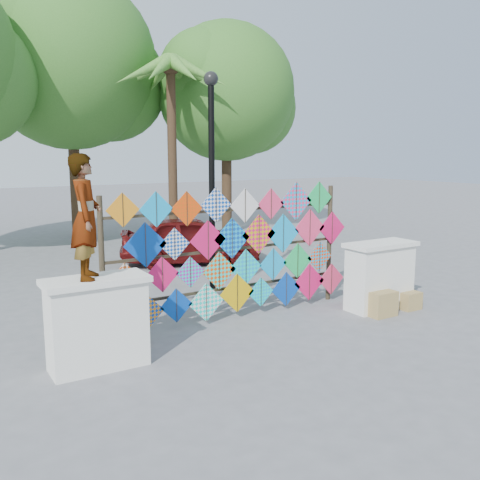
# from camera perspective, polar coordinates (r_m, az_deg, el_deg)

# --- Properties ---
(ground) EXTENTS (80.00, 80.00, 0.00)m
(ground) POSITION_cam_1_polar(r_m,az_deg,el_deg) (9.11, 1.54, -9.55)
(ground) COLOR gray
(ground) RESTS_ON ground
(parapet_left) EXTENTS (1.40, 0.65, 1.28)m
(parapet_left) POSITION_cam_1_polar(r_m,az_deg,el_deg) (7.65, -14.96, -8.49)
(parapet_left) COLOR silver
(parapet_left) RESTS_ON ground
(parapet_right) EXTENTS (1.40, 0.65, 1.28)m
(parapet_right) POSITION_cam_1_polar(r_m,az_deg,el_deg) (10.46, 14.68, -3.65)
(parapet_right) COLOR silver
(parapet_right) RESTS_ON ground
(kite_rack) EXTENTS (4.94, 0.24, 2.40)m
(kite_rack) POSITION_cam_1_polar(r_m,az_deg,el_deg) (9.46, -0.17, -1.25)
(kite_rack) COLOR #31291B
(kite_rack) RESTS_ON ground
(tree_mid) EXTENTS (6.30, 5.60, 8.61)m
(tree_mid) POSITION_cam_1_polar(r_m,az_deg,el_deg) (19.07, -17.44, 17.50)
(tree_mid) COLOR #3F2E1B
(tree_mid) RESTS_ON ground
(tree_east) EXTENTS (5.40, 4.80, 7.42)m
(tree_east) POSITION_cam_1_polar(r_m,az_deg,el_deg) (19.50, -1.27, 15.39)
(tree_east) COLOR #3F2E1B
(tree_east) RESTS_ON ground
(palm_tree) EXTENTS (3.62, 3.62, 5.83)m
(palm_tree) POSITION_cam_1_polar(r_m,az_deg,el_deg) (16.82, -7.39, 16.16)
(palm_tree) COLOR #3F2E1B
(palm_tree) RESTS_ON ground
(vendor_woman) EXTENTS (0.60, 0.71, 1.66)m
(vendor_woman) POSITION_cam_1_polar(r_m,az_deg,el_deg) (7.31, -16.12, 2.37)
(vendor_woman) COLOR #99999E
(vendor_woman) RESTS_ON parapet_left
(sedan) EXTENTS (4.02, 2.77, 1.27)m
(sedan) POSITION_cam_1_polar(r_m,az_deg,el_deg) (14.29, -5.23, 0.03)
(sedan) COLOR #590F0F
(sedan) RESTS_ON ground
(lamppost) EXTENTS (0.28, 0.28, 4.46)m
(lamppost) POSITION_cam_1_polar(r_m,az_deg,el_deg) (10.49, -3.04, 7.94)
(lamppost) COLOR black
(lamppost) RESTS_ON ground
(cardboard_box_near) EXTENTS (0.51, 0.46, 0.46)m
(cardboard_box_near) POSITION_cam_1_polar(r_m,az_deg,el_deg) (10.15, 14.64, -6.50)
(cardboard_box_near) COLOR tan
(cardboard_box_near) RESTS_ON ground
(cardboard_box_far) EXTENTS (0.40, 0.36, 0.33)m
(cardboard_box_far) POSITION_cam_1_polar(r_m,az_deg,el_deg) (10.72, 17.50, -6.13)
(cardboard_box_far) COLOR tan
(cardboard_box_far) RESTS_ON ground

